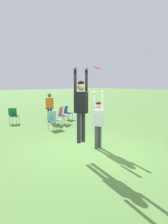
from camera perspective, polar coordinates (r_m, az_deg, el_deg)
name	(u,v)px	position (r m, az deg, el deg)	size (l,w,h in m)	color
ground_plane	(93,154)	(7.11, 2.27, -10.79)	(120.00, 120.00, 0.00)	#56843D
person_jumping	(81,103)	(6.36, -0.80, 2.46)	(0.53, 0.42, 2.23)	#2D2D38
person_defending	(98,119)	(7.44, 3.73, -1.74)	(0.51, 0.41, 1.98)	#4C4C51
frisbee	(97,68)	(6.81, 3.40, 11.45)	(0.25, 0.24, 0.10)	#E04C23
camping_chair_0	(13,114)	(12.73, -17.95, -0.58)	(0.61, 0.67, 0.85)	gray
camping_chair_1	(53,118)	(10.78, -8.04, -1.68)	(0.55, 0.59, 0.86)	gray
camping_chair_2	(67,112)	(13.53, -4.43, 0.13)	(0.64, 0.71, 0.81)	gray
camping_chair_3	(62,114)	(12.16, -5.74, -0.42)	(0.65, 0.72, 0.93)	gray
person_spectator_near	(50,105)	(12.75, -8.96, 1.95)	(0.54, 0.32, 1.67)	navy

